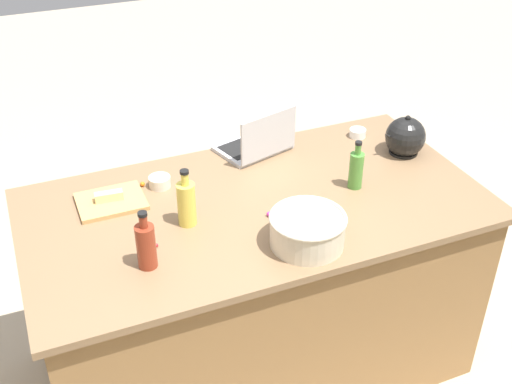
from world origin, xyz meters
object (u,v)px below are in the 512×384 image
object	(u,v)px
bottle_oil	(186,203)
butter_stick_left	(109,196)
mixing_bowl_large	(307,229)
ramekin_small	(160,182)
kettle	(405,137)
cutting_board	(111,201)
bottle_olive	(356,169)
bottle_soy	(146,245)
ramekin_medium	(358,133)
laptop	(258,143)

from	to	relation	value
bottle_oil	butter_stick_left	distance (m)	0.35
mixing_bowl_large	ramekin_small	xyz separation A→B (m)	(0.39, -0.59, -0.04)
kettle	cutting_board	size ratio (longest dim) A/B	0.81
bottle_oil	ramekin_small	xyz separation A→B (m)	(0.03, -0.30, -0.07)
ramekin_small	bottle_olive	bearing A→B (deg)	157.16
bottle_soy	ramekin_small	xyz separation A→B (m)	(-0.18, -0.49, -0.07)
ramekin_medium	ramekin_small	bearing A→B (deg)	3.98
bottle_oil	bottle_olive	distance (m)	0.72
bottle_soy	ramekin_medium	distance (m)	1.29
kettle	ramekin_small	world-z (taller)	kettle
bottle_oil	butter_stick_left	size ratio (longest dim) A/B	2.13
bottle_olive	kettle	bearing A→B (deg)	-154.48
ramekin_small	cutting_board	bearing A→B (deg)	12.72
kettle	cutting_board	distance (m)	1.31
bottle_soy	ramekin_medium	bearing A→B (deg)	-154.45
mixing_bowl_large	bottle_olive	xyz separation A→B (m)	(-0.36, -0.27, 0.02)
bottle_olive	ramekin_small	size ratio (longest dim) A/B	2.34
mixing_bowl_large	bottle_soy	distance (m)	0.57
bottle_oil	cutting_board	size ratio (longest dim) A/B	0.89
bottle_oil	cutting_board	distance (m)	0.36
ramekin_small	bottle_soy	bearing A→B (deg)	70.03
cutting_board	bottle_oil	bearing A→B (deg)	134.36
bottle_olive	mixing_bowl_large	bearing A→B (deg)	37.30
bottle_soy	cutting_board	size ratio (longest dim) A/B	0.85
laptop	bottle_soy	distance (m)	0.89
butter_stick_left	bottle_olive	bearing A→B (deg)	164.62
bottle_oil	ramekin_small	bearing A→B (deg)	-84.72
mixing_bowl_large	kettle	bearing A→B (deg)	-148.15
kettle	ramekin_small	size ratio (longest dim) A/B	2.36
mixing_bowl_large	bottle_olive	bearing A→B (deg)	-142.70
ramekin_medium	cutting_board	bearing A→B (deg)	5.57
bottle_oil	laptop	bearing A→B (deg)	-138.53
bottle_olive	cutting_board	xyz separation A→B (m)	(0.96, -0.27, -0.08)
bottle_soy	ramekin_small	size ratio (longest dim) A/B	2.48
bottle_soy	butter_stick_left	distance (m)	0.44
laptop	kettle	distance (m)	0.66
bottle_oil	bottle_soy	xyz separation A→B (m)	(0.20, 0.19, -0.00)
ramekin_small	butter_stick_left	bearing A→B (deg)	12.44
bottle_olive	kettle	world-z (taller)	bottle_olive
ramekin_medium	bottle_olive	bearing A→B (deg)	58.23
bottle_soy	cutting_board	bearing A→B (deg)	-85.00
laptop	bottle_oil	bearing A→B (deg)	41.47
bottle_olive	kettle	xyz separation A→B (m)	(-0.35, -0.17, -0.01)
kettle	ramekin_small	bearing A→B (deg)	-7.67
ramekin_small	ramekin_medium	xyz separation A→B (m)	(-0.98, -0.07, -0.00)
laptop	cutting_board	size ratio (longest dim) A/B	1.36
bottle_oil	butter_stick_left	bearing A→B (deg)	-45.06
laptop	mixing_bowl_large	size ratio (longest dim) A/B	1.27
butter_stick_left	bottle_soy	bearing A→B (deg)	95.65
mixing_bowl_large	bottle_oil	xyz separation A→B (m)	(0.36, -0.29, 0.03)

